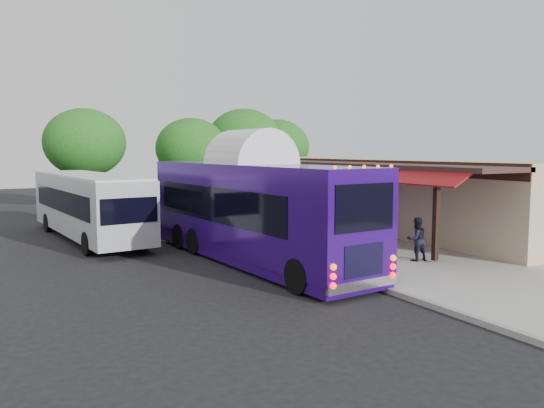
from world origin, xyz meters
TOP-DOWN VIEW (x-y plane):
  - ground at (0.00, 0.00)m, footprint 90.00×90.00m
  - sidewalk at (5.00, 4.00)m, footprint 10.00×40.00m
  - curb at (0.05, 4.00)m, footprint 0.20×40.00m
  - station_shelter at (8.38, 4.00)m, footprint 8.15×20.00m
  - coach_bus at (-1.45, -0.16)m, footprint 3.37×12.06m
  - city_bus at (-5.72, 7.86)m, footprint 3.41×11.22m
  - ped_a at (0.60, 2.16)m, footprint 0.67×0.55m
  - ped_b at (3.40, -3.48)m, footprint 0.83×0.68m
  - ped_c at (2.98, 5.04)m, footprint 1.05×0.78m
  - ped_d at (1.78, 10.67)m, footprint 1.37×1.17m
  - sign_board at (2.61, 0.52)m, footprint 0.18×0.52m
  - tree_left at (2.83, 17.46)m, footprint 4.88×4.88m
  - tree_mid at (7.35, 18.47)m, footprint 5.55×5.55m
  - tree_right at (10.52, 19.11)m, footprint 5.04×5.04m
  - tree_far at (-3.78, 19.66)m, footprint 5.31×5.31m

SIDE VIEW (x-z plane):
  - ground at x=0.00m, z-range 0.00..0.00m
  - sidewalk at x=5.00m, z-range 0.00..0.15m
  - curb at x=0.05m, z-range -0.01..0.15m
  - ped_b at x=3.40m, z-range 0.15..1.70m
  - sign_board at x=2.61m, z-range 0.35..1.50m
  - ped_a at x=0.60m, z-range 0.15..1.73m
  - ped_c at x=2.98m, z-range 0.15..1.80m
  - ped_d at x=1.78m, z-range 0.15..1.99m
  - city_bus at x=-5.72m, z-range 0.16..3.12m
  - station_shelter at x=8.38m, z-range 0.05..3.65m
  - coach_bus at x=-1.45m, z-range 0.14..3.96m
  - tree_left at x=2.83m, z-range 1.04..7.28m
  - tree_right at x=10.52m, z-range 1.07..7.52m
  - tree_far at x=-3.78m, z-range 1.13..7.94m
  - tree_mid at x=7.35m, z-range 1.19..8.30m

